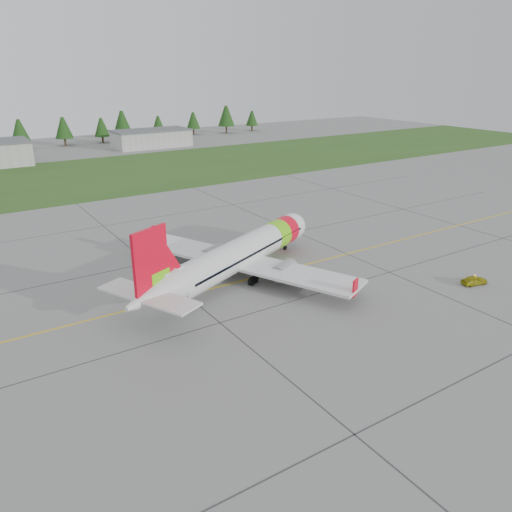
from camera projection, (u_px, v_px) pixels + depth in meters
ground at (330, 290)px, 59.32m from camera, size 320.00×320.00×0.00m
aircraft at (239, 254)px, 62.08m from camera, size 32.59×30.93×10.43m
follow_me_car at (476, 272)px, 60.24m from camera, size 1.39×1.54×3.27m
grass_strip at (112, 173)px, 123.62m from camera, size 320.00×50.00×0.03m
taxi_guideline at (290, 268)px, 65.59m from camera, size 120.00×0.25×0.02m
hangar_east at (152, 139)px, 163.63m from camera, size 24.00×12.00×5.20m
treeline at (57, 130)px, 165.76m from camera, size 160.00×8.00×10.00m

